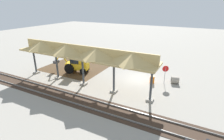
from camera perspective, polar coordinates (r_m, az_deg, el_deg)
ground_plane at (r=23.34m, az=8.70°, el=-2.93°), size 120.00×120.00×0.00m
dirt_work_zone at (r=27.71m, az=-12.21°, el=0.72°), size 9.28×7.00×0.01m
platform_canopy at (r=20.44m, az=-9.86°, el=5.98°), size 17.80×3.20×4.90m
rail_tracks at (r=16.75m, az=-0.72°, el=-12.82°), size 60.00×2.58×0.15m
stop_sign at (r=22.13m, az=17.01°, el=-0.27°), size 0.70×0.36×2.34m
backhoe at (r=25.49m, az=-11.56°, el=2.00°), size 5.32×2.44×2.82m
dirt_mound at (r=29.58m, az=-13.21°, el=1.93°), size 3.60×3.60×1.90m
concrete_pipe at (r=23.10m, az=19.86°, el=-3.11°), size 1.10×1.05×0.85m
traffic_barrel at (r=22.36m, az=12.96°, el=-3.07°), size 0.56×0.56×0.90m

